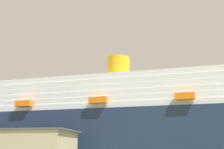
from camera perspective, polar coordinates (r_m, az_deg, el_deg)
name	(u,v)px	position (r m, az deg, el deg)	size (l,w,h in m)	color
cruise_ship	(187,118)	(131.01, 15.67, -9.01)	(257.42, 47.70, 52.75)	#1E2D4C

